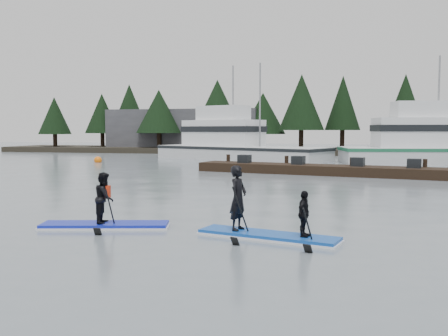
% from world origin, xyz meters
% --- Properties ---
extents(ground, '(160.00, 160.00, 0.00)m').
position_xyz_m(ground, '(0.00, 0.00, 0.00)').
color(ground, slate).
rests_on(ground, ground).
extents(far_shore, '(70.00, 8.00, 0.60)m').
position_xyz_m(far_shore, '(0.00, 42.00, 0.30)').
color(far_shore, '#2D281E').
rests_on(far_shore, ground).
extents(treeline, '(60.00, 4.00, 8.00)m').
position_xyz_m(treeline, '(0.00, 42.00, 0.00)').
color(treeline, black).
rests_on(treeline, ground).
extents(waterfront_building, '(18.00, 6.00, 5.00)m').
position_xyz_m(waterfront_building, '(-14.00, 44.00, 2.50)').
color(waterfront_building, '#4C4C51').
rests_on(waterfront_building, ground).
extents(fishing_boat_large, '(16.36, 10.64, 9.20)m').
position_xyz_m(fishing_boat_large, '(-4.80, 30.01, 0.69)').
color(fishing_boat_large, silver).
rests_on(fishing_boat_large, ground).
extents(fishing_boat_medium, '(16.51, 7.36, 9.29)m').
position_xyz_m(fishing_boat_medium, '(11.86, 28.31, 0.67)').
color(fishing_boat_medium, silver).
rests_on(fishing_boat_medium, ground).
extents(floating_dock, '(16.46, 5.49, 0.55)m').
position_xyz_m(floating_dock, '(3.89, 16.44, 0.27)').
color(floating_dock, black).
rests_on(floating_dock, ground).
extents(buoy_a, '(0.61, 0.61, 0.61)m').
position_xyz_m(buoy_a, '(-14.65, 23.32, 0.00)').
color(buoy_a, orange).
rests_on(buoy_a, ground).
extents(buoy_b, '(0.48, 0.48, 0.48)m').
position_xyz_m(buoy_b, '(-2.41, 23.08, 0.00)').
color(buoy_b, orange).
rests_on(buoy_b, ground).
extents(paddleboard_solo, '(3.44, 1.60, 1.90)m').
position_xyz_m(paddleboard_solo, '(-1.56, -1.04, 0.50)').
color(paddleboard_solo, '#1221B1').
rests_on(paddleboard_solo, ground).
extents(paddleboard_duo, '(3.53, 1.70, 2.25)m').
position_xyz_m(paddleboard_duo, '(2.73, -1.28, 0.54)').
color(paddleboard_duo, '#1148A8').
rests_on(paddleboard_duo, ground).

